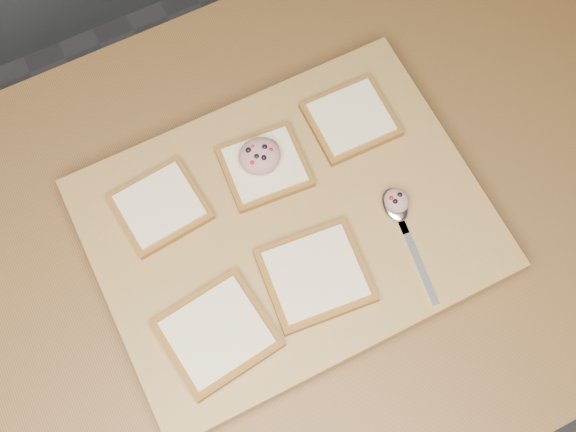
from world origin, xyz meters
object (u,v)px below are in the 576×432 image
bread_far_center (265,167)px  tuna_salad_dollop (260,156)px  cutting_board (288,227)px  spoon (398,213)px

bread_far_center → tuna_salad_dollop: 0.02m
cutting_board → spoon: spoon is taller
cutting_board → spoon: 0.15m
cutting_board → tuna_salad_dollop: 0.11m
cutting_board → tuna_salad_dollop: size_ratio=8.99×
bread_far_center → tuna_salad_dollop: (-0.00, 0.01, 0.02)m
bread_far_center → spoon: (0.13, -0.14, -0.00)m
bread_far_center → spoon: bread_far_center is taller
bread_far_center → tuna_salad_dollop: bearing=108.1°
cutting_board → bread_far_center: 0.09m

